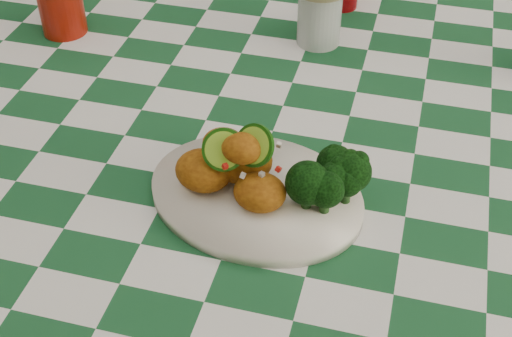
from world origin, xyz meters
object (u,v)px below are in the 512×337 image
(plate, at_px, (256,195))
(mason_jar, at_px, (320,13))
(dining_table, at_px, (278,276))
(fried_chicken_pile, at_px, (244,162))
(wooden_chair_left, at_px, (260,44))

(plate, distance_m, mason_jar, 0.42)
(dining_table, height_order, mason_jar, mason_jar)
(plate, bearing_deg, dining_table, 93.73)
(fried_chicken_pile, relative_size, wooden_chair_left, 0.15)
(dining_table, height_order, fried_chicken_pile, fried_chicken_pile)
(fried_chicken_pile, bearing_deg, plate, 0.00)
(plate, height_order, wooden_chair_left, wooden_chair_left)
(dining_table, xyz_separation_m, wooden_chair_left, (-0.22, 0.71, 0.06))
(wooden_chair_left, bearing_deg, dining_table, -54.01)
(fried_chicken_pile, relative_size, mason_jar, 1.27)
(fried_chicken_pile, height_order, mason_jar, mason_jar)
(dining_table, xyz_separation_m, fried_chicken_pile, (-0.00, -0.21, 0.46))
(fried_chicken_pile, height_order, wooden_chair_left, wooden_chair_left)
(dining_table, bearing_deg, plate, -86.27)
(plate, xyz_separation_m, wooden_chair_left, (-0.23, 0.93, -0.34))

